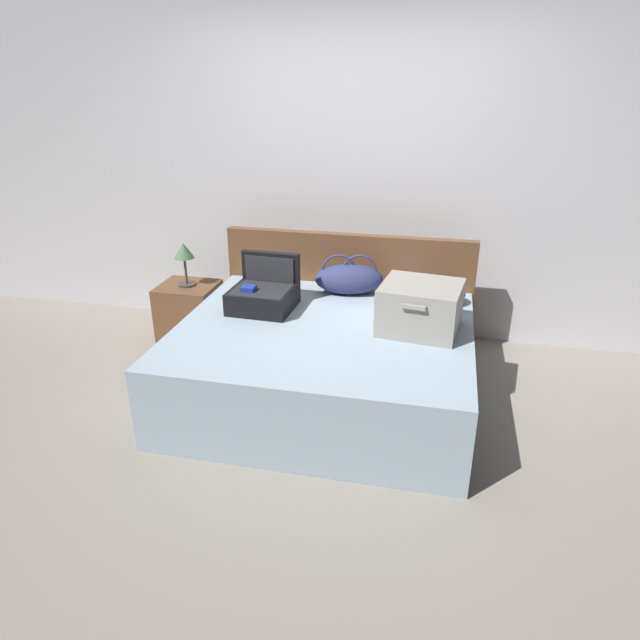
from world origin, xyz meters
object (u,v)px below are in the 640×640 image
object	(u,v)px
duffel_bag	(349,278)
pillow_near_headboard	(438,292)
table_lamp	(184,254)
hard_case_medium	(264,294)
nightstand	(190,315)
hard_case_large	(420,307)
bed	(324,363)

from	to	relation	value
duffel_bag	pillow_near_headboard	size ratio (longest dim) A/B	1.40
table_lamp	duffel_bag	bearing A→B (deg)	2.43
hard_case_medium	nightstand	size ratio (longest dim) A/B	0.85
duffel_bag	table_lamp	world-z (taller)	table_lamp
pillow_near_headboard	hard_case_medium	bearing A→B (deg)	-162.74
hard_case_medium	pillow_near_headboard	distance (m)	1.23
hard_case_large	duffel_bag	xyz separation A→B (m)	(-0.55, 0.54, -0.04)
hard_case_medium	nightstand	distance (m)	0.91
bed	hard_case_large	xyz separation A→B (m)	(0.60, 0.09, 0.42)
duffel_bag	pillow_near_headboard	xyz separation A→B (m)	(0.65, -0.05, -0.04)
nightstand	hard_case_medium	bearing A→B (deg)	-25.48
duffel_bag	nightstand	world-z (taller)	duffel_bag
bed	hard_case_large	bearing A→B (deg)	8.71
nightstand	pillow_near_headboard	bearing A→B (deg)	0.27
duffel_bag	nightstand	xyz separation A→B (m)	(-1.27, -0.05, -0.39)
hard_case_large	bed	bearing A→B (deg)	-163.66
bed	table_lamp	xyz separation A→B (m)	(-1.22, 0.58, 0.50)
hard_case_large	pillow_near_headboard	xyz separation A→B (m)	(0.10, 0.49, -0.08)
duffel_bag	table_lamp	xyz separation A→B (m)	(-1.27, -0.05, 0.12)
hard_case_medium	pillow_near_headboard	xyz separation A→B (m)	(1.17, 0.36, -0.03)
nightstand	hard_case_large	bearing A→B (deg)	-14.92
bed	duffel_bag	world-z (taller)	duffel_bag
duffel_bag	pillow_near_headboard	bearing A→B (deg)	-3.99
hard_case_large	hard_case_medium	size ratio (longest dim) A/B	1.24
hard_case_large	table_lamp	size ratio (longest dim) A/B	1.57
pillow_near_headboard	table_lamp	size ratio (longest dim) A/B	1.13
bed	hard_case_medium	bearing A→B (deg)	155.10
hard_case_medium	duffel_bag	bearing A→B (deg)	40.31
hard_case_large	nightstand	xyz separation A→B (m)	(-1.82, 0.49, -0.43)
hard_case_large	pillow_near_headboard	size ratio (longest dim) A/B	1.39
hard_case_medium	pillow_near_headboard	size ratio (longest dim) A/B	1.12
hard_case_large	table_lamp	distance (m)	1.89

